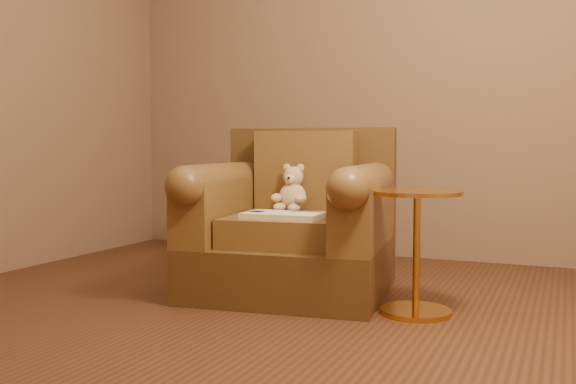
% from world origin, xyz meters
% --- Properties ---
extents(floor, '(4.00, 4.00, 0.00)m').
position_xyz_m(floor, '(0.00, 0.00, 0.00)').
color(floor, '#502D1B').
rests_on(floor, ground).
extents(armchair, '(1.11, 1.06, 0.90)m').
position_xyz_m(armchair, '(-0.13, 0.68, 0.35)').
color(armchair, '#51371B').
rests_on(armchair, floor).
extents(teddy_bear, '(0.20, 0.22, 0.27)m').
position_xyz_m(teddy_bear, '(-0.17, 0.76, 0.53)').
color(teddy_bear, beige).
rests_on(teddy_bear, armchair).
extents(guidebook, '(0.40, 0.25, 0.03)m').
position_xyz_m(guidebook, '(-0.07, 0.41, 0.44)').
color(guidebook, beige).
rests_on(guidebook, armchair).
extents(side_table, '(0.42, 0.42, 0.58)m').
position_xyz_m(side_table, '(0.60, 0.46, 0.31)').
color(side_table, gold).
rests_on(side_table, floor).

